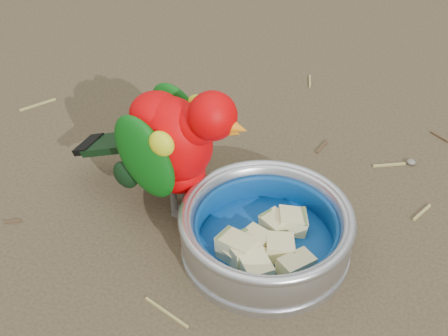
% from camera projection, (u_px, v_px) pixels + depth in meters
% --- Properties ---
extents(ground, '(60.00, 60.00, 0.00)m').
position_uv_depth(ground, '(267.00, 247.00, 0.75)').
color(ground, '#463927').
extents(food_bowl, '(0.20, 0.20, 0.02)m').
position_uv_depth(food_bowl, '(265.00, 246.00, 0.74)').
color(food_bowl, '#B2B2BA').
rests_on(food_bowl, ground).
extents(bowl_wall, '(0.20, 0.20, 0.04)m').
position_uv_depth(bowl_wall, '(266.00, 228.00, 0.73)').
color(bowl_wall, '#B2B2BA').
rests_on(bowl_wall, food_bowl).
extents(fruit_wedges, '(0.12, 0.12, 0.03)m').
position_uv_depth(fruit_wedges, '(266.00, 233.00, 0.73)').
color(fruit_wedges, beige).
rests_on(fruit_wedges, food_bowl).
extents(lory_parrot, '(0.24, 0.14, 0.18)m').
position_uv_depth(lory_parrot, '(173.00, 151.00, 0.76)').
color(lory_parrot, '#D10003').
rests_on(lory_parrot, ground).
extents(ground_debris, '(0.90, 0.80, 0.01)m').
position_uv_depth(ground_debris, '(243.00, 231.00, 0.77)').
color(ground_debris, '#9D8F4E').
rests_on(ground_debris, ground).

